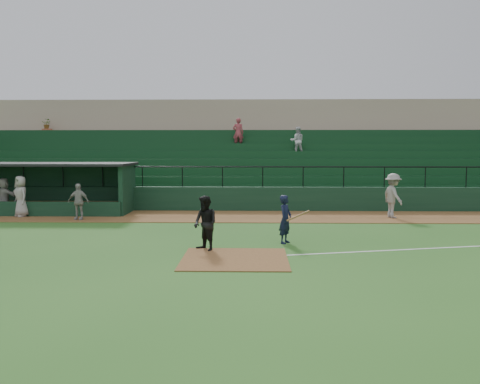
{
  "coord_description": "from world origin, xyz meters",
  "views": [
    {
      "loc": [
        0.51,
        -15.5,
        3.19
      ],
      "look_at": [
        0.0,
        5.0,
        1.4
      ],
      "focal_mm": 38.86,
      "sensor_mm": 36.0,
      "label": 1
    }
  ],
  "objects": [
    {
      "name": "warning_track",
      "position": [
        0.0,
        8.0,
        0.01
      ],
      "size": [
        40.0,
        4.0,
        0.03
      ],
      "primitive_type": "cube",
      "color": "brown",
      "rests_on": "ground"
    },
    {
      "name": "dugout_player_a",
      "position": [
        -7.07,
        6.7,
        0.82
      ],
      "size": [
        0.96,
        0.46,
        1.58
      ],
      "primitive_type": "imported",
      "rotation": [
        0.0,
        0.0,
        -0.08
      ],
      "color": "#A39D98",
      "rests_on": "warning_track"
    },
    {
      "name": "dugout_player_c",
      "position": [
        -11.14,
        8.38,
        0.89
      ],
      "size": [
        1.67,
        1.01,
        1.72
      ],
      "primitive_type": "imported",
      "rotation": [
        0.0,
        0.0,
        2.8
      ],
      "color": "#ABA6A0",
      "rests_on": "warning_track"
    },
    {
      "name": "umpire",
      "position": [
        -0.94,
        0.2,
        0.85
      ],
      "size": [
        1.03,
        1.05,
        1.7
      ],
      "primitive_type": "imported",
      "rotation": [
        0.0,
        0.0,
        -0.84
      ],
      "color": "black",
      "rests_on": "ground"
    },
    {
      "name": "batter_at_plate",
      "position": [
        1.59,
        1.51,
        0.8
      ],
      "size": [
        1.1,
        0.72,
        1.61
      ],
      "color": "black",
      "rests_on": "ground"
    },
    {
      "name": "dugout_player_b",
      "position": [
        -10.0,
        7.63,
        0.95
      ],
      "size": [
        1.06,
        1.04,
        1.85
      ],
      "primitive_type": "imported",
      "rotation": [
        0.0,
        0.0,
        -0.74
      ],
      "color": "#A5A09A",
      "rests_on": "warning_track"
    },
    {
      "name": "stadium_structure",
      "position": [
        -0.0,
        16.46,
        2.3
      ],
      "size": [
        38.0,
        13.08,
        6.4
      ],
      "color": "#10311E",
      "rests_on": "ground"
    },
    {
      "name": "ground",
      "position": [
        0.0,
        0.0,
        0.0
      ],
      "size": [
        90.0,
        90.0,
        0.0
      ],
      "primitive_type": "plane",
      "color": "#2B5E1E",
      "rests_on": "ground"
    },
    {
      "name": "home_plate_dirt",
      "position": [
        0.0,
        -1.0,
        0.01
      ],
      "size": [
        3.0,
        3.0,
        0.03
      ],
      "primitive_type": "cube",
      "color": "brown",
      "rests_on": "ground"
    },
    {
      "name": "runner",
      "position": [
        6.76,
        7.65,
        1.02
      ],
      "size": [
        1.05,
        1.43,
        1.98
      ],
      "primitive_type": "imported",
      "rotation": [
        0.0,
        0.0,
        1.84
      ],
      "color": "gray",
      "rests_on": "warning_track"
    },
    {
      "name": "dugout",
      "position": [
        -9.75,
        9.56,
        1.33
      ],
      "size": [
        8.9,
        3.2,
        2.42
      ],
      "color": "#10311E",
      "rests_on": "ground"
    }
  ]
}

